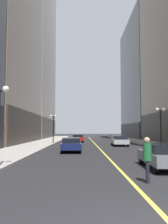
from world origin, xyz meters
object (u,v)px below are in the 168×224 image
car_grey (162,155)px  street_lamp_left_far (53,122)px  car_red (78,138)px  pedestrian_in_green_parka (147,156)px  car_navy (71,144)px  car_silver (120,140)px  street_lamp_right_mid (161,119)px

car_grey → street_lamp_left_far: (-8.76, 24.73, 2.54)m
car_red → pedestrian_in_green_parka: pedestrian_in_green_parka is taller
car_red → car_navy: bearing=-91.1°
car_navy → car_red: bearing=88.9°
car_navy → car_silver: (5.98, 8.76, 0.00)m
car_red → street_lamp_right_mid: size_ratio=0.94×
car_grey → car_navy: bearing=117.7°
car_grey → car_navy: 11.56m
car_silver → car_red: (-5.63, 9.80, -0.00)m
street_lamp_right_mid → car_silver: bearing=118.5°
pedestrian_in_green_parka → street_lamp_left_far: bearing=103.9°
car_grey → car_navy: same height
car_silver → street_lamp_right_mid: bearing=-61.5°
car_red → pedestrian_in_green_parka: 32.50m
car_navy → street_lamp_right_mid: size_ratio=1.07×
pedestrian_in_green_parka → street_lamp_left_far: 29.20m
street_lamp_right_mid → car_grey: bearing=-107.7°
street_lamp_left_far → street_lamp_right_mid: (12.80, -12.05, 0.00)m
street_lamp_left_far → street_lamp_right_mid: same height
car_red → pedestrian_in_green_parka: bearing=-84.2°
car_silver → pedestrian_in_green_parka: pedestrian_in_green_parka is taller
car_navy → car_silver: same height
car_navy → street_lamp_left_far: bearing=103.2°
street_lamp_right_mid → car_red: bearing=119.3°
car_navy → car_silver: size_ratio=1.04×
car_navy → street_lamp_left_far: size_ratio=1.07×
street_lamp_left_far → street_lamp_right_mid: 17.58m
car_red → street_lamp_left_far: 6.09m
pedestrian_in_green_parka → street_lamp_right_mid: bearing=70.3°
car_red → pedestrian_in_green_parka: (3.26, -32.34, 0.32)m
pedestrian_in_green_parka → car_grey: bearing=63.6°
car_navy → car_red: (0.35, 18.56, -0.00)m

